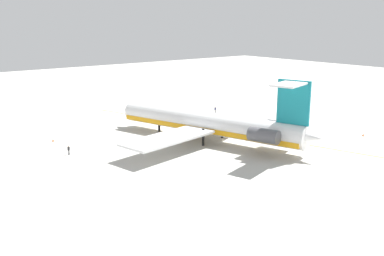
% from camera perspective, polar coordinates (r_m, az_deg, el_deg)
% --- Properties ---
extents(ground, '(309.56, 309.56, 0.00)m').
position_cam_1_polar(ground, '(93.30, 6.70, -1.15)').
color(ground, '#B7B5AD').
extents(main_jetliner, '(46.73, 41.89, 13.87)m').
position_cam_1_polar(main_jetliner, '(88.27, 2.75, 0.59)').
color(main_jetliner, white).
rests_on(main_jetliner, ground).
extents(ground_crew_near_nose, '(0.28, 0.42, 1.74)m').
position_cam_1_polar(ground_crew_near_nose, '(116.21, 3.04, 2.48)').
color(ground_crew_near_nose, black).
rests_on(ground_crew_near_nose, ground).
extents(ground_crew_near_tail, '(0.29, 0.46, 1.82)m').
position_cam_1_polar(ground_crew_near_tail, '(83.18, -15.74, -2.63)').
color(ground_crew_near_tail, black).
rests_on(ground_crew_near_tail, ground).
extents(safety_cone_nose, '(0.40, 0.40, 0.55)m').
position_cam_1_polar(safety_cone_nose, '(100.06, 21.36, -0.83)').
color(safety_cone_nose, '#EA590F').
rests_on(safety_cone_nose, ground).
extents(safety_cone_wingtip, '(0.40, 0.40, 0.55)m').
position_cam_1_polar(safety_cone_wingtip, '(93.41, -17.61, -1.53)').
color(safety_cone_wingtip, '#EA590F').
rests_on(safety_cone_wingtip, ground).
extents(safety_cone_tail, '(0.40, 0.40, 0.55)m').
position_cam_1_polar(safety_cone_tail, '(117.48, -2.99, 2.19)').
color(safety_cone_tail, '#EA590F').
rests_on(safety_cone_tail, ground).
extents(taxiway_centreline, '(84.43, 24.18, 0.01)m').
position_cam_1_polar(taxiway_centreline, '(96.00, 6.25, -0.70)').
color(taxiway_centreline, gold).
rests_on(taxiway_centreline, ground).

